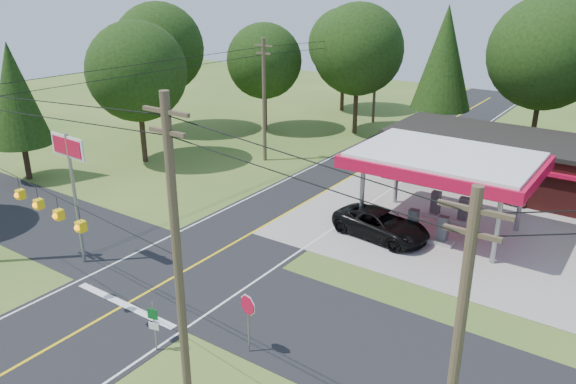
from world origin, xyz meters
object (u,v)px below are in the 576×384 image
Objects in this scene: suv_car at (381,225)px; big_stop_sign at (71,168)px; gas_canopy at (445,163)px; octagonal_stop_sign at (248,310)px; sedan_car at (523,191)px.

big_stop_sign is (-11.80, -12.01, 4.56)m from suv_car.
octagonal_stop_sign is at bearing -97.12° from gas_canopy.
suv_car is at bearing 45.50° from big_stop_sign.
suv_car is 2.15× the size of octagonal_stop_sign.
gas_canopy is at bearing -103.69° from sedan_car.
suv_car is 1.52× the size of sedan_car.
suv_car is (-2.39, -3.00, -3.46)m from gas_canopy.
sedan_car is (5.39, 11.00, -0.16)m from suv_car.
big_stop_sign is 12.68m from octagonal_stop_sign.
suv_car is 12.25m from sedan_car.
gas_canopy is 5.16m from suv_car.
gas_canopy is at bearing -30.62° from suv_car.
gas_canopy is 16.29m from octagonal_stop_sign.
gas_canopy is at bearing 82.88° from octagonal_stop_sign.
octagonal_stop_sign is (-5.00, -24.01, 1.38)m from sedan_car.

